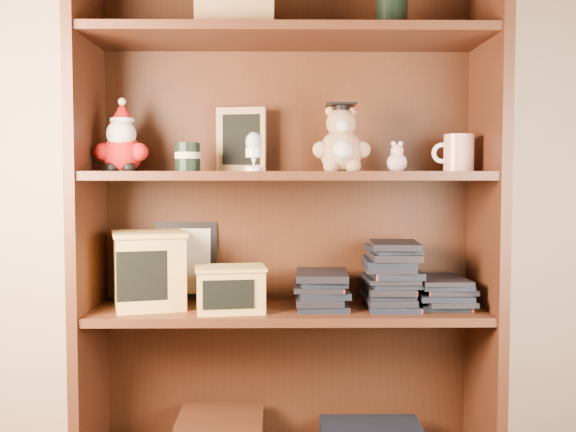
# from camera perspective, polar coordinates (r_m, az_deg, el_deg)

# --- Properties ---
(bookcase) EXTENTS (1.20, 0.35, 1.60)m
(bookcase) POSITION_cam_1_polar(r_m,az_deg,el_deg) (2.03, -0.09, -1.08)
(bookcase) COLOR #442213
(bookcase) RESTS_ON ground
(shelf_lower) EXTENTS (1.14, 0.33, 0.02)m
(shelf_lower) POSITION_cam_1_polar(r_m,az_deg,el_deg) (2.01, 0.00, -8.07)
(shelf_lower) COLOR #442213
(shelf_lower) RESTS_ON ground
(shelf_upper) EXTENTS (1.14, 0.33, 0.02)m
(shelf_upper) POSITION_cam_1_polar(r_m,az_deg,el_deg) (1.97, 0.00, 3.41)
(shelf_upper) COLOR #442213
(shelf_upper) RESTS_ON ground
(santa_plush) EXTENTS (0.16, 0.11, 0.22)m
(santa_plush) POSITION_cam_1_polar(r_m,az_deg,el_deg) (2.02, -13.87, 5.95)
(santa_plush) COLOR #A50F0F
(santa_plush) RESTS_ON shelf_upper
(teachers_tin) EXTENTS (0.08, 0.08, 0.08)m
(teachers_tin) POSITION_cam_1_polar(r_m,az_deg,el_deg) (1.99, -8.49, 4.97)
(teachers_tin) COLOR black
(teachers_tin) RESTS_ON shelf_upper
(chalkboard_plaque) EXTENTS (0.15, 0.10, 0.20)m
(chalkboard_plaque) POSITION_cam_1_polar(r_m,az_deg,el_deg) (2.09, -3.98, 6.37)
(chalkboard_plaque) COLOR #9E7547
(chalkboard_plaque) RESTS_ON shelf_upper
(egg_cup) EXTENTS (0.05, 0.05, 0.11)m
(egg_cup) POSITION_cam_1_polar(r_m,az_deg,el_deg) (1.90, -2.92, 5.59)
(egg_cup) COLOR white
(egg_cup) RESTS_ON shelf_upper
(grad_teddy_bear) EXTENTS (0.17, 0.14, 0.20)m
(grad_teddy_bear) POSITION_cam_1_polar(r_m,az_deg,el_deg) (1.97, 4.53, 6.02)
(grad_teddy_bear) COLOR tan
(grad_teddy_bear) RESTS_ON shelf_upper
(pink_figurine) EXTENTS (0.06, 0.06, 0.09)m
(pink_figurine) POSITION_cam_1_polar(r_m,az_deg,el_deg) (2.00, 9.20, 4.72)
(pink_figurine) COLOR beige
(pink_figurine) RESTS_ON shelf_upper
(teacher_mug) EXTENTS (0.12, 0.09, 0.11)m
(teacher_mug) POSITION_cam_1_polar(r_m,az_deg,el_deg) (2.04, 14.18, 5.19)
(teacher_mug) COLOR silver
(teacher_mug) RESTS_ON shelf_upper
(certificate_frame) EXTENTS (0.19, 0.05, 0.24)m
(certificate_frame) POSITION_cam_1_polar(r_m,az_deg,el_deg) (2.14, -8.64, -3.76)
(certificate_frame) COLOR black
(certificate_frame) RESTS_ON shelf_lower
(treats_box) EXTENTS (0.25, 0.25, 0.22)m
(treats_box) POSITION_cam_1_polar(r_m,az_deg,el_deg) (2.02, -11.69, -4.43)
(treats_box) COLOR tan
(treats_box) RESTS_ON shelf_lower
(pencils_box) EXTENTS (0.22, 0.17, 0.13)m
(pencils_box) POSITION_cam_1_polar(r_m,az_deg,el_deg) (1.94, -4.91, -6.15)
(pencils_box) COLOR tan
(pencils_box) RESTS_ON shelf_lower
(book_stack_left) EXTENTS (0.14, 0.20, 0.10)m
(book_stack_left) POSITION_cam_1_polar(r_m,az_deg,el_deg) (2.00, 2.89, -6.35)
(book_stack_left) COLOR black
(book_stack_left) RESTS_ON shelf_lower
(book_stack_mid) EXTENTS (0.14, 0.20, 0.19)m
(book_stack_mid) POSITION_cam_1_polar(r_m,az_deg,el_deg) (2.02, 8.68, -4.93)
(book_stack_mid) COLOR black
(book_stack_mid) RESTS_ON shelf_lower
(book_stack_right) EXTENTS (0.14, 0.20, 0.10)m
(book_stack_right) POSITION_cam_1_polar(r_m,az_deg,el_deg) (2.06, 13.07, -6.18)
(book_stack_right) COLOR black
(book_stack_right) RESTS_ON shelf_lower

